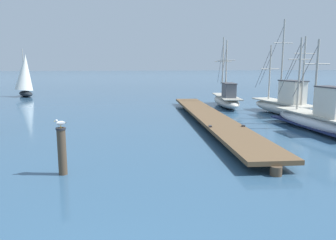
# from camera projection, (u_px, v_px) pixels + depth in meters

# --- Properties ---
(floating_dock) EXTENTS (3.51, 18.74, 0.53)m
(floating_dock) POSITION_uv_depth(u_px,v_px,m) (210.00, 116.00, 18.80)
(floating_dock) COLOR brown
(floating_dock) RESTS_ON ground
(fishing_boat_0) EXTENTS (1.62, 7.28, 4.82)m
(fishing_boat_0) POSITION_uv_depth(u_px,v_px,m) (319.00, 119.00, 16.36)
(fishing_boat_0) COLOR silver
(fishing_boat_0) RESTS_ON ground
(fishing_boat_1) EXTENTS (1.96, 7.21, 6.35)m
(fishing_boat_1) POSITION_uv_depth(u_px,v_px,m) (284.00, 104.00, 21.69)
(fishing_boat_1) COLOR silver
(fishing_boat_1) RESTS_ON ground
(fishing_boat_5) EXTENTS (2.69, 7.65, 5.65)m
(fishing_boat_5) POSITION_uv_depth(u_px,v_px,m) (226.00, 99.00, 25.89)
(fishing_boat_5) COLOR silver
(fishing_boat_5) RESTS_ON ground
(mooring_piling) EXTENTS (0.30, 0.30, 1.47)m
(mooring_piling) POSITION_uv_depth(u_px,v_px,m) (62.00, 150.00, 9.78)
(mooring_piling) COLOR #4C3D2D
(mooring_piling) RESTS_ON ground
(perched_seagull) EXTENTS (0.35, 0.26, 0.27)m
(perched_seagull) POSITION_uv_depth(u_px,v_px,m) (61.00, 123.00, 9.64)
(perched_seagull) COLOR gold
(perched_seagull) RESTS_ON mooring_piling
(distant_sailboat) EXTENTS (2.76, 3.75, 5.02)m
(distant_sailboat) POSITION_uv_depth(u_px,v_px,m) (25.00, 76.00, 34.05)
(distant_sailboat) COLOR black
(distant_sailboat) RESTS_ON ground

